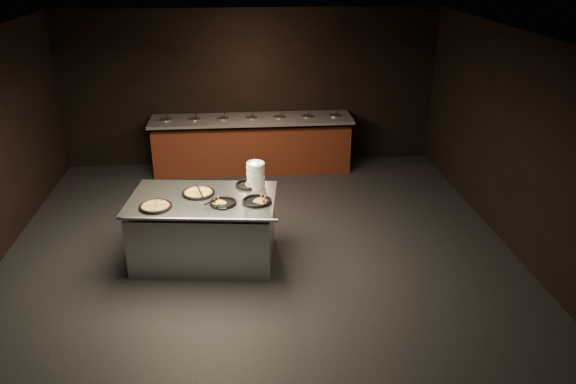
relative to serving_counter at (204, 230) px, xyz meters
name	(u,v)px	position (x,y,z in m)	size (l,w,h in m)	color
room	(259,165)	(0.73, -0.30, 1.02)	(7.02, 8.02, 2.92)	black
salad_bar	(252,147)	(0.73, 3.26, 0.01)	(3.70, 0.83, 1.18)	#5C2815
serving_counter	(204,230)	(0.00, 0.00, 0.00)	(2.01, 1.42, 0.91)	silver
plate_stack	(256,175)	(0.71, 0.29, 0.65)	(0.24, 0.24, 0.35)	white
pan_veggie_whole	(155,206)	(-0.56, -0.25, 0.49)	(0.41, 0.41, 0.04)	black
pan_cheese_whole	(198,193)	(-0.05, 0.13, 0.49)	(0.43, 0.43, 0.04)	black
pan_cheese_slices_a	(249,184)	(0.61, 0.35, 0.49)	(0.36, 0.36, 0.04)	black
pan_cheese_slices_b	(223,202)	(0.27, -0.21, 0.49)	(0.35, 0.35, 0.04)	black
pan_veggie_slices	(257,201)	(0.70, -0.19, 0.49)	(0.38, 0.38, 0.04)	black
server_left	(198,191)	(-0.05, 0.05, 0.55)	(0.22, 0.30, 0.17)	silver
server_right	(214,204)	(0.17, -0.34, 0.54)	(0.29, 0.09, 0.14)	silver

